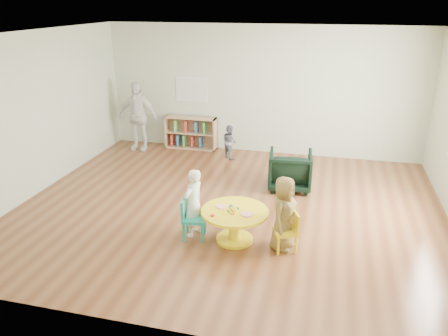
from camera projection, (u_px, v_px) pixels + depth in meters
name	position (u px, v px, depth m)	size (l,w,h in m)	color
room	(231.00, 96.00, 6.67)	(7.10, 7.00, 2.80)	brown
activity_table	(235.00, 220.00, 6.24)	(0.96, 0.96, 0.53)	yellow
kid_chair_left	(191.00, 217.00, 6.32)	(0.38, 0.38, 0.63)	teal
kid_chair_right	(288.00, 230.00, 6.02)	(0.40, 0.40, 0.58)	yellow
bookshelf	(191.00, 133.00, 10.17)	(1.20, 0.30, 0.75)	tan
alphabet_poster	(192.00, 90.00, 9.92)	(0.74, 0.01, 0.54)	white
armchair	(290.00, 170.00, 7.98)	(0.76, 0.78, 0.71)	black
child_left	(193.00, 203.00, 6.33)	(0.38, 0.25, 1.04)	white
child_right	(284.00, 213.00, 5.99)	(0.52, 0.34, 1.07)	gold
toddler	(230.00, 142.00, 9.53)	(0.36, 0.28, 0.74)	#161F37
adult_caretaker	(137.00, 116.00, 9.93)	(0.92, 0.38, 1.57)	white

